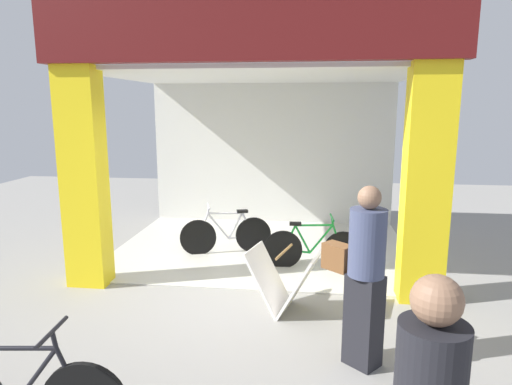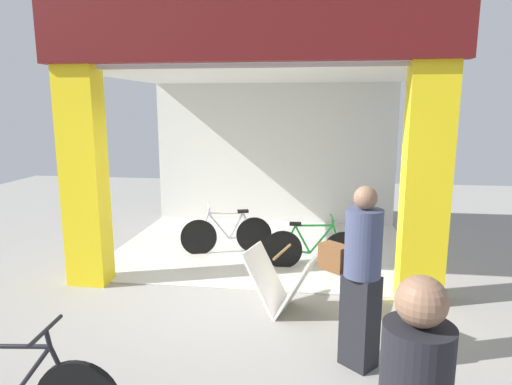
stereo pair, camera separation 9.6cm
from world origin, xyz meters
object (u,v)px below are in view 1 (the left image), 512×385
(bicycle_inside_0, at_px, (226,234))
(sandwich_board_sign, at_px, (284,281))
(pedestrian_0, at_px, (363,274))
(bicycle_inside_1, at_px, (313,248))

(bicycle_inside_0, distance_m, sandwich_board_sign, 2.28)
(sandwich_board_sign, xyz_separation_m, pedestrian_0, (0.79, -1.02, 0.52))
(bicycle_inside_0, xyz_separation_m, sandwich_board_sign, (1.07, -2.01, 0.05))
(bicycle_inside_0, bearing_deg, bicycle_inside_1, -20.67)
(bicycle_inside_1, distance_m, sandwich_board_sign, 1.52)
(bicycle_inside_0, relative_size, pedestrian_0, 0.84)
(sandwich_board_sign, distance_m, pedestrian_0, 1.38)
(bicycle_inside_0, xyz_separation_m, bicycle_inside_1, (1.41, -0.53, -0.01))
(bicycle_inside_0, height_order, sandwich_board_sign, bicycle_inside_0)
(bicycle_inside_1, xyz_separation_m, sandwich_board_sign, (-0.34, -1.48, 0.05))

